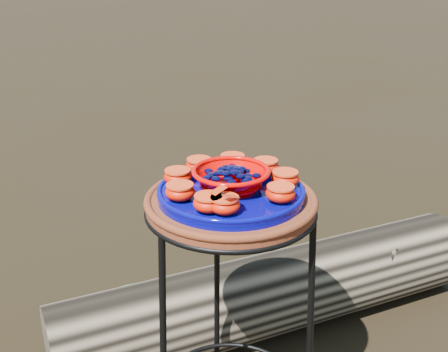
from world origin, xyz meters
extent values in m
cylinder|color=#3F1D0E|center=(0.00, 0.00, 0.72)|extent=(0.40, 0.40, 0.03)
cylinder|color=#00005C|center=(0.00, 0.00, 0.74)|extent=(0.34, 0.34, 0.02)
ellipsoid|color=#C81000|center=(-0.04, -0.12, 0.77)|extent=(0.07, 0.07, 0.04)
ellipsoid|color=#C81000|center=(0.09, -0.09, 0.77)|extent=(0.07, 0.07, 0.04)
ellipsoid|color=#C81000|center=(0.13, -0.01, 0.77)|extent=(0.07, 0.07, 0.04)
ellipsoid|color=#C81000|center=(0.10, 0.08, 0.77)|extent=(0.07, 0.07, 0.04)
ellipsoid|color=#C81000|center=(0.03, 0.12, 0.77)|extent=(0.07, 0.07, 0.04)
ellipsoid|color=#C81000|center=(-0.06, 0.11, 0.77)|extent=(0.07, 0.07, 0.04)
ellipsoid|color=#C81000|center=(-0.12, 0.05, 0.77)|extent=(0.07, 0.07, 0.04)
ellipsoid|color=#C81000|center=(-0.12, -0.04, 0.77)|extent=(0.07, 0.07, 0.04)
ellipsoid|color=#C81000|center=(-0.07, -0.11, 0.77)|extent=(0.07, 0.07, 0.04)
ellipsoid|color=#165518|center=(-0.23, 0.48, 0.09)|extent=(0.34, 0.34, 0.17)
camera|label=1|loc=(-0.22, -1.16, 1.27)|focal=45.00mm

